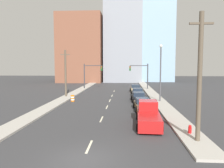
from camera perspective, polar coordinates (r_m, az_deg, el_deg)
name	(u,v)px	position (r m, az deg, el deg)	size (l,w,h in m)	color
ground_plane	(84,159)	(13.52, -7.45, -18.90)	(200.00, 200.00, 0.00)	#38383A
sidewalk_left	(88,85)	(58.32, -6.17, -0.39)	(2.04, 90.19, 0.18)	#ADA89E
sidewalk_right	(145,86)	(57.70, 8.56, -0.47)	(2.04, 90.19, 0.18)	#ADA89E
lane_stripe_at_2m	(89,146)	(15.34, -5.97, -15.91)	(0.16, 2.40, 0.01)	beige
lane_stripe_at_9m	(102,119)	(22.42, -2.76, -9.15)	(0.16, 2.40, 0.01)	beige
lane_stripe_at_16m	(107,107)	(28.70, -1.33, -6.03)	(0.16, 2.40, 0.01)	beige
lane_stripe_at_21m	(110,100)	(33.90, -0.56, -4.33)	(0.16, 2.40, 0.01)	beige
lane_stripe_at_27m	(112,96)	(39.19, 0.01, -3.07)	(0.16, 2.40, 0.01)	beige
lane_stripe_at_34m	(114,91)	(46.28, 0.56, -1.84)	(0.16, 2.40, 0.01)	beige
building_brick_left	(82,49)	(74.90, -7.75, 8.96)	(14.00, 16.00, 21.59)	brown
building_office_center	(123,45)	(77.62, 2.87, 10.27)	(12.00, 20.00, 25.39)	gray
building_glass_right	(152,25)	(83.07, 10.36, 14.82)	(13.00, 20.00, 39.70)	#8CADC6
traffic_signal_left	(90,73)	(50.23, -5.84, 2.97)	(4.27, 0.35, 5.79)	#38383D
traffic_signal_right	(142,73)	(49.69, 7.88, 2.93)	(4.27, 0.35, 5.79)	#38383D
utility_pole_right_near	(200,77)	(16.11, 21.92, 1.70)	(1.60, 0.32, 9.05)	brown
utility_pole_left_mid	(66,73)	(37.69, -12.05, 2.80)	(1.60, 0.32, 8.03)	brown
traffic_barrel	(73,98)	(33.55, -10.25, -3.69)	(0.56, 0.56, 0.95)	orange
street_lamp	(161,69)	(32.82, 12.57, 3.82)	(0.44, 0.44, 8.45)	#4C4C51
fire_hydrant	(190,130)	(18.35, 19.67, -11.30)	(0.26, 0.26, 0.84)	red
pickup_truck_red	(148,115)	(20.52, 9.47, -8.11)	(2.45, 6.46, 2.11)	red
sedan_brown	(142,105)	(26.90, 7.95, -5.36)	(2.23, 4.51, 1.47)	brown
sedan_black	(138,97)	(33.33, 6.91, -3.42)	(2.24, 4.42, 1.40)	black
sedan_gray	(137,93)	(38.74, 6.67, -2.24)	(2.18, 4.69, 1.41)	slate
sedan_tan	(135,89)	(45.15, 6.15, -1.19)	(2.21, 4.41, 1.49)	tan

